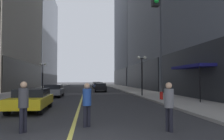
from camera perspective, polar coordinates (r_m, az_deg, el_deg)
The scene contains 19 objects.
ground_plane at distance 40.64m, azimuth -7.37°, elevation -5.18°, with size 200.00×200.00×0.00m, color #2D2D30.
sidewalk_left at distance 41.58m, azimuth -18.86°, elevation -4.91°, with size 4.50×78.00×0.15m, color #9E9991.
sidewalk_right at distance 41.36m, azimuth 4.18°, elevation -5.05°, with size 4.50×78.00×0.15m, color #9E9991.
lane_centre_stripe at distance 40.64m, azimuth -7.37°, elevation -5.18°, with size 0.16×70.00×0.01m, color #E5D64C.
building_left_far at distance 69.34m, azimuth -22.36°, elevation 7.92°, with size 15.59×26.00×28.63m.
building_right_far at distance 70.49m, azimuth 6.81°, elevation 14.34°, with size 11.71×26.00×44.89m.
storefront_awning_right at distance 19.93m, azimuth 20.73°, elevation 0.81°, with size 1.60×5.40×3.12m.
car_yellow at distance 13.60m, azimuth -20.81°, elevation -7.25°, with size 1.97×4.44×1.32m.
car_grey at distance 23.70m, azimuth -15.49°, elevation -5.25°, with size 1.98×4.45×1.32m.
car_black at distance 32.59m, azimuth -3.12°, elevation -4.59°, with size 1.96×4.51×1.32m.
car_blue at distance 43.41m, azimuth -3.77°, elevation -4.08°, with size 2.04×4.48×1.32m.
car_navy at distance 50.42m, azimuth -4.23°, elevation -3.87°, with size 2.07×4.56×1.32m.
pedestrian_in_blue_hoodie at distance 8.51m, azimuth -6.77°, elevation -8.35°, with size 0.45×0.45×1.73m.
pedestrian_in_grey_suit at distance 7.97m, azimuth 15.10°, elevation -8.51°, with size 0.46×0.46×1.76m.
pedestrian_with_orange_bag at distance 8.17m, azimuth -22.74°, elevation -8.08°, with size 0.47×0.47×1.80m.
traffic_light_near_right at distance 9.48m, azimuth 24.28°, elevation 9.06°, with size 3.43×0.35×5.65m.
street_lamp_left_far at distance 34.66m, azimuth -18.14°, elevation -0.15°, with size 1.06×0.36×4.43m.
street_lamp_right_mid at distance 23.18m, azimuth 8.05°, elevation 0.89°, with size 1.06×0.36×4.43m.
fire_hydrant_right at distance 18.91m, azimuth 13.16°, elevation -6.96°, with size 0.28×0.28×0.80m, color red.
Camera 1 is at (0.56, -5.59, 1.87)m, focal length 33.95 mm.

